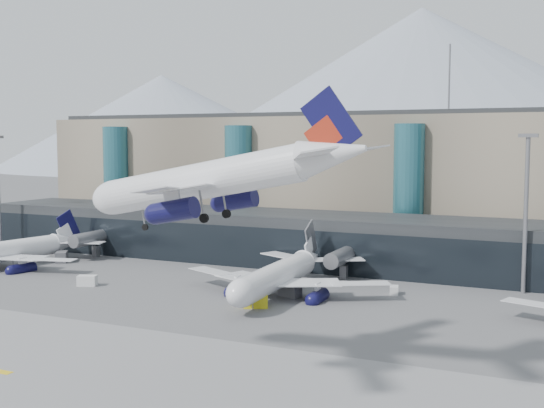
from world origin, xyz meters
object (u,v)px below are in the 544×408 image
Objects in this scene: lightmast_mid at (526,204)px; jet_parked_left at (17,244)px; veh_h at (256,301)px; veh_a at (87,281)px; veh_f at (62,257)px; hero_jet at (228,168)px; jet_parked_mid at (284,265)px; veh_c at (290,291)px; veh_g at (394,290)px.

lightmast_mid is 94.29m from jet_parked_left.
jet_parked_left reaches higher than veh_h.
veh_f reaches higher than veh_a.
veh_f is at bearing 136.61° from veh_h.
veh_h is (-11.53, 29.81, -20.79)m from hero_jet.
veh_h is at bearing -89.16° from jet_parked_left.
veh_a is (-67.61, -24.75, -13.54)m from lightmast_mid.
lightmast_mid is 39.73m from jet_parked_mid.
jet_parked_left is at bearing 106.77° from veh_f.
hero_jet is 81.87m from veh_f.
lightmast_mid is at bearing 46.47° from veh_c.
veh_f is (-19.51, 15.71, 0.21)m from veh_a.
veh_g is (14.47, 8.56, -0.32)m from veh_c.
veh_f is 1.09× the size of veh_h.
veh_a is 0.80× the size of veh_f.
veh_f is (-63.59, 47.24, -20.69)m from hero_jet.
jet_parked_left reaches higher than veh_a.
veh_h is at bearing -57.39° from veh_g.
veh_a is at bearing -162.99° from veh_f.
jet_parked_mid reaches higher than veh_a.
veh_a is (-44.09, 31.52, -20.89)m from hero_jet.
jet_parked_left is at bearing 144.39° from veh_h.
lightmast_mid reaches higher than veh_h.
veh_f is 54.90m from veh_h.
veh_h is at bearing -24.48° from veh_a.
veh_g is at bearing -4.16° from veh_a.
veh_g is (68.41, -0.47, -0.42)m from veh_f.
veh_c is 54.70m from veh_f.
jet_parked_mid is at bearing -5.55° from veh_a.
veh_h is (-16.35, -16.96, 0.32)m from veh_g.
jet_parked_mid is 10.33× the size of veh_c.
lightmast_mid is at bearing -68.86° from jet_parked_left.
hero_jet is at bearing -57.04° from veh_a.
lightmast_mid is at bearing 12.17° from veh_h.
lightmast_mid is 8.20× the size of veh_a.
veh_a is at bearing -98.68° from jet_parked_left.
lightmast_mid reaches higher than veh_c.
veh_h is at bearing -84.77° from veh_c.
veh_f is (-87.11, -9.04, -13.33)m from lightmast_mid.
veh_a is 35.08m from veh_c.
jet_parked_left reaches higher than veh_g.
lightmast_mid reaches higher than jet_parked_mid.
jet_parked_left is at bearing -98.72° from veh_g.
veh_c is at bearing -80.83° from jet_parked_left.
lightmast_mid is at bearing 68.24° from hero_jet.
veh_f reaches higher than veh_h.
veh_g is 23.56m from veh_h.
lightmast_mid reaches higher than veh_f.
veh_a is 51.23m from veh_g.
jet_parked_left is 9.04m from veh_f.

